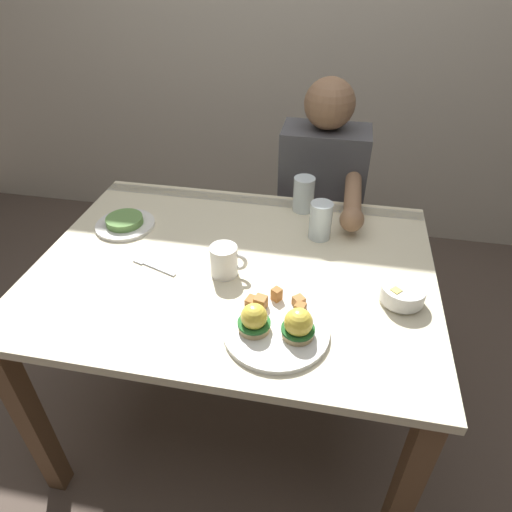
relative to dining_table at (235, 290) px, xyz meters
The scene contains 10 objects.
ground_plane 0.63m from the dining_table, ahead, with size 6.00×6.00×0.00m, color brown.
dining_table is the anchor object (origin of this frame).
eggs_benedict_plate 0.34m from the dining_table, 56.56° to the right, with size 0.27×0.27×0.09m.
fruit_bowl 0.51m from the dining_table, ahead, with size 0.12×0.12×0.06m.
coffee_mug 0.17m from the dining_table, 105.75° to the right, with size 0.11×0.08×0.09m.
fork 0.27m from the dining_table, 165.99° to the right, with size 0.15×0.07×0.00m.
water_glass_near 0.35m from the dining_table, 39.36° to the left, with size 0.07×0.07×0.13m.
water_glass_far 0.43m from the dining_table, 65.08° to the left, with size 0.08×0.08×0.13m.
side_plate 0.45m from the dining_table, 161.80° to the left, with size 0.20×0.20×0.04m.
diner_person 0.64m from the dining_table, 69.37° to the left, with size 0.34×0.54×1.14m.
Camera 1 is at (0.27, -1.05, 1.57)m, focal length 31.44 mm.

